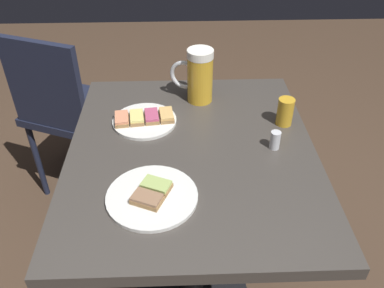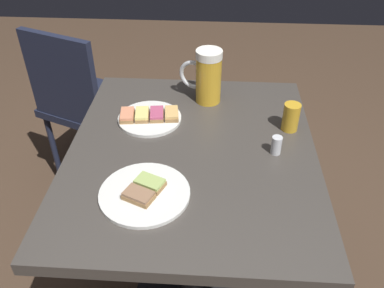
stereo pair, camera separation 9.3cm
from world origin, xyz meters
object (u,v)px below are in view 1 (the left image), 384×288
Objects in this scene: plate_near at (144,119)px; salt_shaker at (275,139)px; beer_glass_small at (285,112)px; plate_far at (152,196)px; cafe_chair at (67,107)px; beer_mug at (198,76)px.

plate_near is 0.41m from salt_shaker.
plate_near is 2.30× the size of beer_glass_small.
plate_far is at bearing -60.17° from salt_shaker.
plate_far is 0.27× the size of cafe_chair.
cafe_chair reaches higher than salt_shaker.
cafe_chair is (-0.48, -0.39, -0.25)m from plate_near.
beer_mug is 2.09× the size of beer_glass_small.
beer_mug is 3.32× the size of salt_shaker.
cafe_chair is (-0.51, -0.82, -0.28)m from beer_glass_small.
plate_near is at bearing -93.03° from beer_glass_small.
plate_near is at bearing -29.04° from cafe_chair.
salt_shaker is (-0.20, 0.34, 0.02)m from plate_far.
beer_glass_small reaches higher than plate_far.
plate_far is 4.17× the size of salt_shaker.
cafe_chair reaches higher than plate_far.
cafe_chair reaches higher than plate_near.
plate_near and plate_far have the same top height.
plate_far is 0.50m from beer_mug.
cafe_chair is (-0.35, -0.56, -0.33)m from beer_mug.
beer_mug reaches higher than plate_near.
plate_far is at bearing -40.44° from cafe_chair.
plate_far is 0.51m from beer_glass_small.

